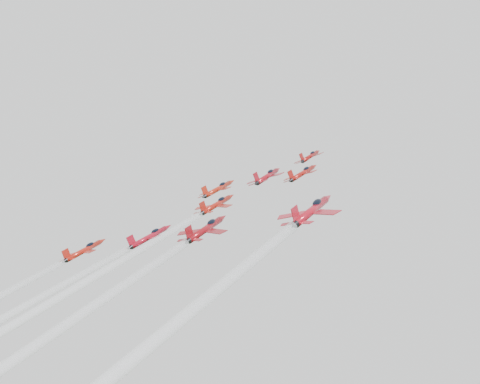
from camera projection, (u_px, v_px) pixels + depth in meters
The scene contains 5 objects.
jet_lead at pixel (310, 156), 148.04m from camera, with size 8.41×10.65×7.16m.
jet_row2_left at pixel (218, 188), 148.24m from camera, with size 9.79×12.40×8.33m.
jet_row2_center at pixel (268, 176), 140.60m from camera, with size 10.07×12.75×8.57m.
jet_row2_right at pixel (303, 173), 127.59m from camera, with size 8.44×10.70×7.19m.
jet_center at pixel (51, 304), 90.65m from camera, with size 9.32×86.29×55.13m.
Camera 1 is at (75.49, -94.14, 126.35)m, focal length 45.00 mm.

